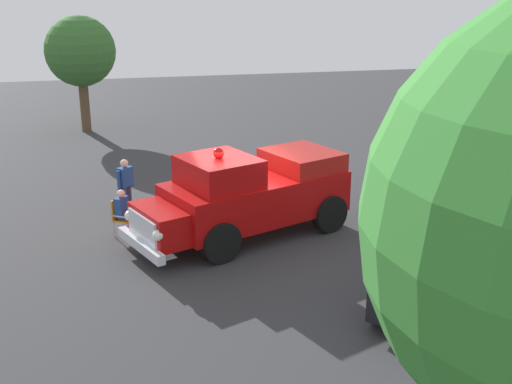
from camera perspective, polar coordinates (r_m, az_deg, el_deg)
The scene contains 10 objects.
ground_plane at distance 17.39m, azimuth -1.12°, elevation -3.78°, with size 60.00×60.00×0.00m, color #333335.
vintage_fire_truck at distance 16.87m, azimuth -0.65°, elevation -0.16°, with size 4.28×6.33×2.59m.
classic_hot_rod at distance 14.17m, azimuth 16.38°, elevation -6.68°, with size 4.45×4.33×1.46m.
parked_pickup at distance 19.54m, azimuth 18.62°, elevation 0.84°, with size 4.98×2.48×1.90m.
lawn_chair_near_truck at distance 17.52m, azimuth -11.99°, elevation -1.96°, with size 0.68×0.68×1.02m.
lawn_chair_by_car at distance 19.31m, azimuth -6.33°, elevation 0.27°, with size 0.57×0.58×1.02m.
spectator_seated at distance 17.42m, azimuth -11.65°, elevation -1.68°, with size 0.61×0.65×1.29m.
spectator_standing at distance 18.92m, azimuth -11.59°, elevation 0.80°, with size 0.53×0.52×1.68m.
oak_tree_right at distance 29.70m, azimuth -15.44°, elevation 11.99°, with size 3.09×3.09×5.14m.
traffic_cone at distance 19.73m, azimuth 12.83°, elevation -0.56°, with size 0.40×0.40×0.64m.
Camera 1 is at (-15.77, 3.24, 6.60)m, focal length 44.73 mm.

